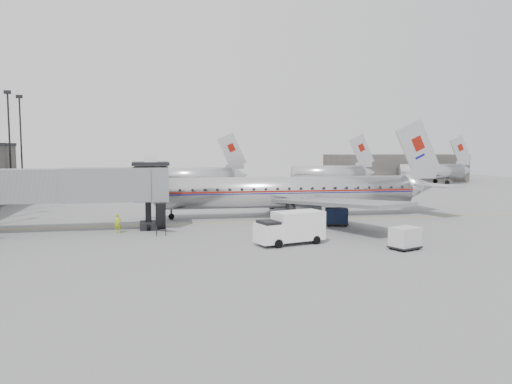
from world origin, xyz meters
TOP-DOWN VIEW (x-y plane):
  - ground at (0.00, 0.00)m, footprint 160.00×160.00m
  - hangar at (45.00, 60.00)m, footprint 30.00×12.00m
  - apron_line at (3.00, 6.00)m, footprint 60.00×0.15m
  - jet_bridge at (-16.66, 3.67)m, footprint 21.00×6.20m
  - distant_aircraft_near at (-1.79, 42.00)m, footprint 16.39×3.20m
  - distant_aircraft_mid at (24.21, 46.00)m, footprint 16.39×3.20m
  - distant_aircraft_far at (48.21, 50.00)m, footprint 16.39×3.20m
  - airliner at (6.69, 8.97)m, footprint 34.82×32.23m
  - service_van at (1.90, -6.18)m, footprint 5.91×3.50m
  - baggage_cart_navy at (8.93, 2.00)m, footprint 2.57×2.19m
  - baggage_cart_white at (9.88, -9.96)m, footprint 2.63×2.35m
  - ramp_worker at (-12.00, 1.93)m, footprint 0.65×0.43m

SIDE VIEW (x-z plane):
  - ground at x=0.00m, z-range 0.00..0.00m
  - apron_line at x=3.00m, z-range 0.00..0.01m
  - ramp_worker at x=-12.00m, z-range 0.00..1.76m
  - baggage_cart_white at x=9.88m, z-range 0.05..1.76m
  - baggage_cart_navy at x=8.93m, z-range 0.06..1.79m
  - service_van at x=1.90m, z-range 0.07..2.68m
  - distant_aircraft_near at x=-1.79m, z-range -2.40..7.86m
  - distant_aircraft_mid at x=24.21m, z-range -2.40..7.86m
  - distant_aircraft_far at x=48.21m, z-range -2.40..7.86m
  - airliner at x=6.69m, z-range -2.73..8.27m
  - hangar at x=45.00m, z-range 0.00..6.00m
  - jet_bridge at x=-16.66m, z-range 0.63..7.73m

